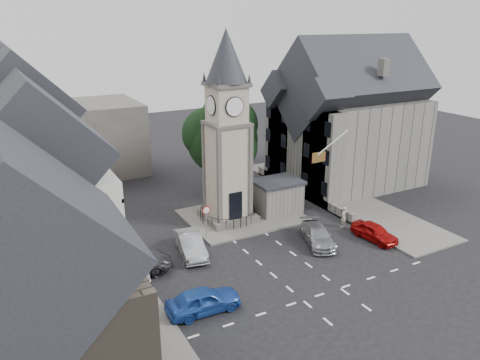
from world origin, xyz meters
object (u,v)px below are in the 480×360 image
car_east_red (374,232)px  pedestrian (343,217)px  stone_shelter (277,196)px  clock_tower (227,130)px  car_west_blue (203,300)px

car_east_red → pedestrian: (-0.59, 3.12, 0.23)m
stone_shelter → pedestrian: bearing=-59.8°
clock_tower → stone_shelter: clock_tower is taller
stone_shelter → pedestrian: stone_shelter is taller
clock_tower → stone_shelter: bearing=-5.8°
pedestrian → car_east_red: bearing=75.8°
clock_tower → stone_shelter: (4.80, -0.49, -6.57)m
car_west_blue → pedestrian: 16.47m
car_west_blue → pedestrian: bearing=-68.4°
car_east_red → pedestrian: size_ratio=2.20×
clock_tower → car_west_blue: size_ratio=3.54×
car_east_red → pedestrian: pedestrian is taller
clock_tower → car_west_blue: bearing=-123.0°
clock_tower → pedestrian: (8.00, -5.99, -7.20)m
car_west_blue → car_east_red: 16.28m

